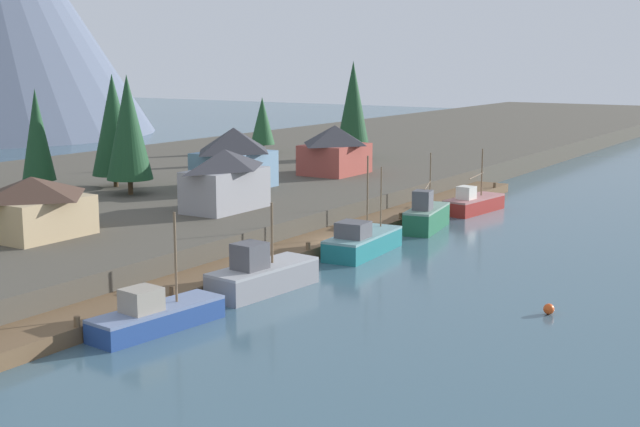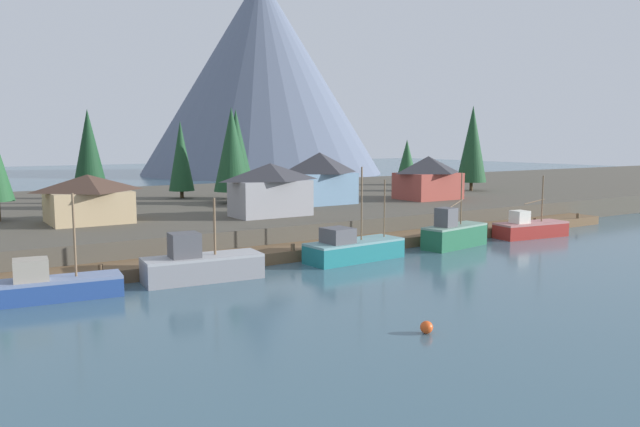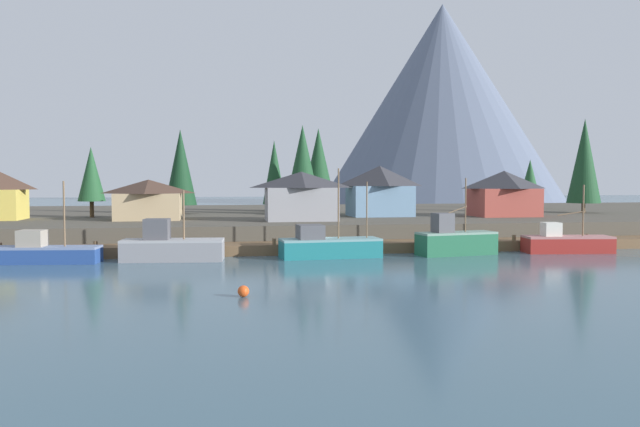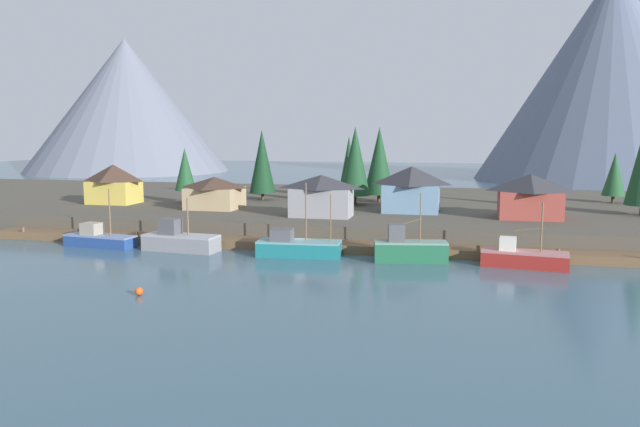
{
  "view_description": "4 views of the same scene",
  "coord_description": "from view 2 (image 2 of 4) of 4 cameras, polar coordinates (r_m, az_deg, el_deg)",
  "views": [
    {
      "loc": [
        -61.04,
        -37.31,
        16.15
      ],
      "look_at": [
        -0.76,
        1.14,
        3.36
      ],
      "focal_mm": 49.21,
      "sensor_mm": 36.0,
      "label": 1
    },
    {
      "loc": [
        -30.39,
        -44.75,
        10.51
      ],
      "look_at": [
        0.69,
        3.13,
        3.61
      ],
      "focal_mm": 34.59,
      "sensor_mm": 36.0,
      "label": 2
    },
    {
      "loc": [
        -9.63,
        -59.01,
        7.02
      ],
      "look_at": [
        0.64,
        1.92,
        3.82
      ],
      "focal_mm": 35.77,
      "sensor_mm": 36.0,
      "label": 3
    },
    {
      "loc": [
        17.94,
        -64.84,
        13.35
      ],
      "look_at": [
        2.29,
        2.24,
        4.23
      ],
      "focal_mm": 33.85,
      "sensor_mm": 36.0,
      "label": 4
    }
  ],
  "objects": [
    {
      "name": "conifer_mid_left",
      "position": [
        86.07,
        -12.75,
        5.22
      ],
      "size": [
        3.46,
        3.46,
        10.51
      ],
      "color": "#4C3823",
      "rests_on": "shoreline_bank"
    },
    {
      "name": "fishing_boat_green",
      "position": [
        61.51,
        12.28,
        -1.87
      ],
      "size": [
        7.9,
        3.76,
        7.26
      ],
      "rotation": [
        0.0,
        0.0,
        0.17
      ],
      "color": "#1E5B3D",
      "rests_on": "ground_plane"
    },
    {
      "name": "fishing_boat_red",
      "position": [
        70.11,
        18.85,
        -1.32
      ],
      "size": [
        8.64,
        3.76,
        6.61
      ],
      "rotation": [
        0.0,
        0.0,
        -0.12
      ],
      "color": "maroon",
      "rests_on": "ground_plane"
    },
    {
      "name": "ground_plane",
      "position": [
        72.37,
        -7.76,
        -1.92
      ],
      "size": [
        400.0,
        400.0,
        1.0
      ],
      "primitive_type": "cube",
      "color": "#3D5B6B"
    },
    {
      "name": "channel_buoy",
      "position": [
        34.5,
        9.83,
        -10.33
      ],
      "size": [
        0.7,
        0.7,
        0.7
      ],
      "primitive_type": "sphere",
      "color": "#E04C19",
      "rests_on": "ground_plane"
    },
    {
      "name": "fishing_boat_teal",
      "position": [
        53.66,
        3.03,
        -3.25
      ],
      "size": [
        9.3,
        3.75,
        8.13
      ],
      "rotation": [
        0.0,
        0.0,
        0.07
      ],
      "color": "#196B70",
      "rests_on": "ground_plane"
    },
    {
      "name": "fishing_boat_blue",
      "position": [
        44.41,
        -23.81,
        -6.16
      ],
      "size": [
        9.07,
        3.54,
        6.98
      ],
      "rotation": [
        0.0,
        0.0,
        -0.12
      ],
      "color": "navy",
      "rests_on": "ground_plane"
    },
    {
      "name": "conifer_back_right",
      "position": [
        109.73,
        8.04,
        5.02
      ],
      "size": [
        3.53,
        3.53,
        7.95
      ],
      "color": "#4C3823",
      "rests_on": "shoreline_bank"
    },
    {
      "name": "house_grey",
      "position": [
        64.59,
        -4.6,
        2.27
      ],
      "size": [
        8.31,
        4.59,
        5.52
      ],
      "color": "gray",
      "rests_on": "shoreline_bank"
    },
    {
      "name": "dock",
      "position": [
        56.64,
        0.04,
        -3.28
      ],
      "size": [
        80.0,
        4.0,
        1.6
      ],
      "color": "brown",
      "rests_on": "ground_plane"
    },
    {
      "name": "conifer_back_left",
      "position": [
        77.71,
        -8.16,
        5.9
      ],
      "size": [
        4.63,
        4.63,
        11.98
      ],
      "color": "#4C3823",
      "rests_on": "shoreline_bank"
    },
    {
      "name": "conifer_centre",
      "position": [
        98.92,
        13.91,
        6.26
      ],
      "size": [
        4.58,
        4.58,
        13.17
      ],
      "color": "#4C3823",
      "rests_on": "shoreline_bank"
    },
    {
      "name": "shoreline_bank",
      "position": [
        83.06,
        -11.32,
        0.36
      ],
      "size": [
        400.0,
        56.0,
        2.5
      ],
      "primitive_type": "cube",
      "color": "#4C473D",
      "rests_on": "ground_plane"
    },
    {
      "name": "house_red",
      "position": [
        84.03,
        9.97,
        3.33
      ],
      "size": [
        8.11,
        6.18,
        5.75
      ],
      "color": "#9E4238",
      "rests_on": "shoreline_bank"
    },
    {
      "name": "fishing_boat_grey",
      "position": [
        46.95,
        -10.98,
        -4.7
      ],
      "size": [
        9.0,
        3.79,
        6.17
      ],
      "rotation": [
        0.0,
        0.0,
        -0.09
      ],
      "color": "gray",
      "rests_on": "ground_plane"
    },
    {
      "name": "conifer_mid_right",
      "position": [
        83.61,
        -7.76,
        5.88
      ],
      "size": [
        4.84,
        4.84,
        11.97
      ],
      "color": "#4C3823",
      "rests_on": "shoreline_bank"
    },
    {
      "name": "conifer_near_left",
      "position": [
        76.3,
        -20.6,
        5.2
      ],
      "size": [
        4.3,
        4.3,
        11.49
      ],
      "color": "#4C3823",
      "rests_on": "shoreline_bank"
    },
    {
      "name": "house_blue",
      "position": [
        76.83,
        -0.03,
        3.36
      ],
      "size": [
        7.99,
        6.41,
        6.39
      ],
      "color": "#6689A8",
      "rests_on": "shoreline_bank"
    },
    {
      "name": "mountain_central_peak",
      "position": [
        192.89,
        -5.46,
        12.63
      ],
      "size": [
        73.37,
        73.37,
        59.78
      ],
      "primitive_type": "cone",
      "color": "slate",
      "rests_on": "ground_plane"
    },
    {
      "name": "house_tan",
      "position": [
        63.47,
        -20.66,
        1.36
      ],
      "size": [
        7.64,
        6.96,
        4.64
      ],
      "color": "tan",
      "rests_on": "shoreline_bank"
    }
  ]
}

